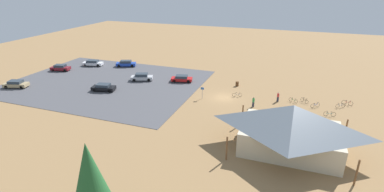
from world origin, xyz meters
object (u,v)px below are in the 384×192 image
(bicycle_orange_by_bin, at_px, (315,121))
(car_maroon_near_entry, at_px, (60,68))
(pine_center, at_px, (90,175))
(bicycle_blue_near_porch, at_px, (315,105))
(car_blue_end_stall, at_px, (126,63))
(bicycle_green_edge_north, at_px, (293,100))
(bike_pavilion, at_px, (291,126))
(lot_sign, at_px, (202,91))
(visitor_at_bikes, at_px, (253,102))
(car_silver_back_corner, at_px, (142,77))
(visitor_near_lot, at_px, (278,97))
(car_tan_aisle_side, at_px, (16,84))
(car_white_by_curb, at_px, (93,63))
(car_black_far_end, at_px, (104,87))
(bicycle_white_back_row, at_px, (340,106))
(bicycle_black_yard_right, at_px, (304,101))
(car_red_second_row, at_px, (182,78))
(bicycle_silver_yard_front, at_px, (237,95))
(bicycle_red_yard_center, at_px, (347,103))
(trash_bin, at_px, (237,84))
(bicycle_teal_lone_east, at_px, (330,114))

(bicycle_orange_by_bin, bearing_deg, car_maroon_near_entry, -8.73)
(pine_center, height_order, bicycle_blue_near_porch, pine_center)
(car_blue_end_stall, bearing_deg, bicycle_green_edge_north, 166.43)
(bike_pavilion, bearing_deg, bicycle_orange_by_bin, -109.92)
(lot_sign, xyz_separation_m, visitor_at_bikes, (-8.98, 0.54, -0.49))
(bike_pavilion, relative_size, car_maroon_near_entry, 3.02)
(car_silver_back_corner, xyz_separation_m, visitor_near_lot, (-27.36, 2.00, 0.12))
(car_tan_aisle_side, bearing_deg, car_maroon_near_entry, -89.51)
(bicycle_orange_by_bin, bearing_deg, car_blue_end_stall, -21.47)
(lot_sign, bearing_deg, car_white_by_curb, -19.15)
(car_silver_back_corner, relative_size, car_maroon_near_entry, 1.04)
(bicycle_green_edge_north, bearing_deg, car_black_far_end, 10.83)
(car_maroon_near_entry, bearing_deg, bicycle_white_back_row, 179.03)
(car_silver_back_corner, bearing_deg, car_tan_aisle_side, 30.00)
(pine_center, relative_size, car_white_by_curb, 1.62)
(car_silver_back_corner, bearing_deg, car_maroon_near_entry, 0.51)
(bicycle_black_yard_right, bearing_deg, car_red_second_row, -7.32)
(bicycle_white_back_row, xyz_separation_m, bicycle_green_edge_north, (7.35, 0.18, -0.01))
(pine_center, relative_size, car_blue_end_stall, 1.66)
(bicycle_green_edge_north, height_order, car_white_by_curb, car_white_by_curb)
(bicycle_silver_yard_front, xyz_separation_m, bicycle_red_yard_center, (-18.05, -2.57, 0.03))
(pine_center, relative_size, bicycle_red_yard_center, 4.75)
(bicycle_orange_by_bin, bearing_deg, visitor_near_lot, -48.43)
(bicycle_white_back_row, xyz_separation_m, bicycle_blue_near_porch, (3.89, 1.29, 0.02))
(car_maroon_near_entry, bearing_deg, car_black_far_end, 156.04)
(bicycle_white_back_row, distance_m, car_red_second_row, 29.39)
(bike_pavilion, xyz_separation_m, bicycle_orange_by_bin, (-3.19, -8.79, -2.93))
(lot_sign, bearing_deg, bicycle_silver_yard_front, -151.67)
(trash_bin, distance_m, visitor_near_lot, 9.81)
(bike_pavilion, relative_size, bicycle_green_edge_north, 9.37)
(car_black_far_end, bearing_deg, bicycle_teal_lone_east, -176.27)
(bicycle_green_edge_north, height_order, car_maroon_near_entry, car_maroon_near_entry)
(bicycle_red_yard_center, bearing_deg, bicycle_orange_by_bin, 59.36)
(lot_sign, distance_m, car_silver_back_corner, 15.66)
(bicycle_red_yard_center, bearing_deg, bicycle_white_back_row, 53.91)
(bicycle_blue_near_porch, relative_size, car_tan_aisle_side, 0.30)
(bicycle_silver_yard_front, relative_size, car_tan_aisle_side, 0.35)
(bicycle_white_back_row, xyz_separation_m, car_tan_aisle_side, (58.03, 10.84, 0.37))
(bicycle_white_back_row, xyz_separation_m, car_white_by_curb, (53.78, -6.92, 0.36))
(bicycle_red_yard_center, height_order, car_blue_end_stall, car_blue_end_stall)
(bicycle_orange_by_bin, relative_size, bicycle_blue_near_porch, 1.21)
(car_tan_aisle_side, bearing_deg, car_black_far_end, -166.07)
(bicycle_orange_by_bin, xyz_separation_m, bicycle_black_yard_right, (1.43, -7.56, 0.03))
(bicycle_black_yard_right, xyz_separation_m, bicycle_red_yard_center, (-6.72, -1.38, 0.00))
(bicycle_blue_near_porch, bearing_deg, visitor_at_bikes, 18.52)
(visitor_near_lot, bearing_deg, car_blue_end_stall, -15.44)
(bicycle_red_yard_center, bearing_deg, car_maroon_near_entry, 0.62)
(bicycle_red_yard_center, distance_m, car_white_by_curb, 55.22)
(car_white_by_curb, distance_m, car_blue_end_stall, 8.17)
(bike_pavilion, distance_m, car_white_by_curb, 51.94)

